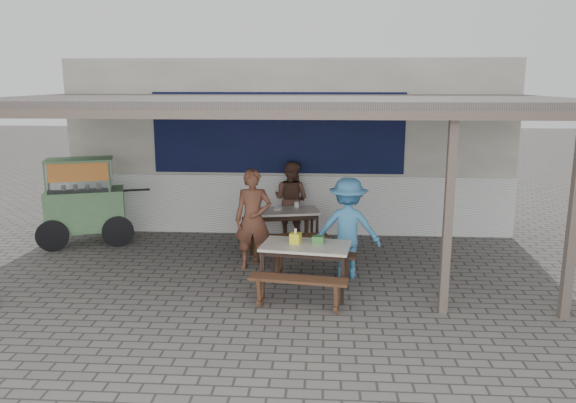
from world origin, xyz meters
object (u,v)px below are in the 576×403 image
Objects in this scene: donation_box at (318,240)px; patron_wall_side at (291,199)px; condiment_bowl at (278,209)px; bench_left_street at (287,242)px; vendor_cart at (84,198)px; patron_right_table at (348,228)px; bench_left_wall at (278,223)px; condiment_jar at (297,204)px; table_left at (282,214)px; bench_right_wall at (312,260)px; tissue_box at (295,238)px; patron_street_side at (253,219)px; table_right at (306,250)px; bench_right_street at (298,286)px.

patron_wall_side is at bearing 100.73° from donation_box.
bench_left_street is at bearing -71.21° from condiment_bowl.
vendor_cart is 5.16m from patron_right_table.
bench_left_wall is 14.29× the size of condiment_jar.
bench_left_street and bench_left_wall have the same top height.
table_left is at bearing -45.21° from patron_right_table.
bench_right_wall is 0.75m from tissue_box.
donation_box is at bearing -84.87° from bench_left_wall.
bench_left_wall is at bearing 78.04° from patron_street_side.
condiment_bowl is (3.70, -0.17, -0.12)m from vendor_cart.
patron_street_side reaches higher than donation_box.
table_right is at bearing -87.34° from bench_left_street.
vendor_cart reaches higher than table_right.
patron_wall_side is 3.09m from donation_box.
patron_right_table is at bearing 42.52° from tissue_box.
condiment_bowl is at bearing -42.86° from patron_right_table.
condiment_bowl is at bearing 110.10° from donation_box.
bench_right_wall is 1.97m from condiment_jar.
table_right is (0.51, -2.17, 0.00)m from table_left.
table_right is 9.09× the size of tissue_box.
bench_right_wall is at bearing 65.04° from tissue_box.
bench_right_street is 0.91× the size of patron_wall_side.
tissue_box reaches higher than table_left.
patron_right_table is at bearing -48.26° from condiment_bowl.
patron_street_side reaches higher than tissue_box.
vendor_cart is at bearing -11.98° from patron_right_table.
table_left is 0.74m from bench_left_street.
tissue_box is 1.47× the size of condiment_jar.
patron_wall_side is at bearing 38.67° from bench_left_wall.
bench_left_wall is 2.91m from donation_box.
donation_box reaches higher than table_right.
bench_right_wall is 8.37× the size of donation_box.
tissue_box is at bearing -47.76° from vendor_cart.
patron_street_side is (-0.91, 1.12, 0.16)m from table_right.
vendor_cart is 11.69× the size of donation_box.
tissue_box is at bearing -106.72° from bench_right_wall.
patron_right_table is at bearing -36.46° from vendor_cart.
bench_right_street is 0.87× the size of patron_right_table.
patron_street_side is 1.10× the size of patron_wall_side.
table_left reaches higher than bench_left_street.
condiment_bowl reaches higher than bench_left_street.
condiment_jar reaches higher than table_right.
donation_box reaches higher than bench_right_wall.
bench_left_street is 2.13m from bench_right_street.
patron_street_side is at bearing 159.69° from bench_right_wall.
bench_right_wall is at bearing 90.00° from table_right.
table_right is 2.24m from condiment_bowl.
patron_right_table is 9.67× the size of donation_box.
donation_box is (0.81, -2.76, 0.47)m from bench_left_wall.
patron_street_side is (-0.53, -0.41, 0.50)m from bench_left_street.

